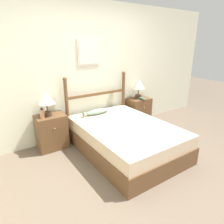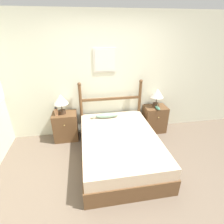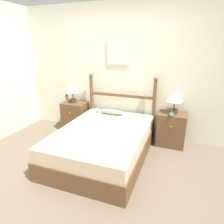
{
  "view_description": "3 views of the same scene",
  "coord_description": "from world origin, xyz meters",
  "px_view_note": "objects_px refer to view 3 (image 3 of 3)",
  "views": [
    {
      "loc": [
        -1.86,
        -1.79,
        1.81
      ],
      "look_at": [
        0.02,
        1.0,
        0.63
      ],
      "focal_mm": 32.0,
      "sensor_mm": 36.0,
      "label": 1
    },
    {
      "loc": [
        -0.52,
        -1.89,
        2.23
      ],
      "look_at": [
        0.0,
        1.14,
        0.74
      ],
      "focal_mm": 28.0,
      "sensor_mm": 36.0,
      "label": 2
    },
    {
      "loc": [
        1.23,
        -2.06,
        1.8
      ],
      "look_at": [
        0.05,
        1.1,
        0.65
      ],
      "focal_mm": 32.0,
      "sensor_mm": 36.0,
      "label": 3
    }
  ],
  "objects_px": {
    "bed": "(103,143)",
    "bottle": "(67,99)",
    "table_lamp_left": "(72,89)",
    "table_lamp_right": "(175,97)",
    "nightstand_left": "(75,116)",
    "nightstand_right": "(171,129)",
    "model_boat": "(171,114)",
    "fish_pillow": "(111,112)"
  },
  "relations": [
    {
      "from": "bed",
      "to": "bottle",
      "type": "relative_size",
      "value": 10.16
    },
    {
      "from": "table_lamp_left",
      "to": "table_lamp_right",
      "type": "relative_size",
      "value": 1.0
    },
    {
      "from": "table_lamp_right",
      "to": "bottle",
      "type": "height_order",
      "value": "table_lamp_right"
    },
    {
      "from": "nightstand_left",
      "to": "nightstand_right",
      "type": "height_order",
      "value": "same"
    },
    {
      "from": "bottle",
      "to": "nightstand_right",
      "type": "bearing_deg",
      "value": 1.62
    },
    {
      "from": "bed",
      "to": "bottle",
      "type": "distance_m",
      "value": 1.45
    },
    {
      "from": "bed",
      "to": "bottle",
      "type": "height_order",
      "value": "bottle"
    },
    {
      "from": "nightstand_right",
      "to": "model_boat",
      "type": "height_order",
      "value": "model_boat"
    },
    {
      "from": "nightstand_right",
      "to": "fish_pillow",
      "type": "xyz_separation_m",
      "value": [
        -1.15,
        -0.1,
        0.24
      ]
    },
    {
      "from": "table_lamp_right",
      "to": "fish_pillow",
      "type": "height_order",
      "value": "table_lamp_right"
    },
    {
      "from": "nightstand_left",
      "to": "model_boat",
      "type": "height_order",
      "value": "model_boat"
    },
    {
      "from": "bottle",
      "to": "nightstand_left",
      "type": "bearing_deg",
      "value": 23.58
    },
    {
      "from": "nightstand_left",
      "to": "table_lamp_right",
      "type": "height_order",
      "value": "table_lamp_right"
    },
    {
      "from": "nightstand_right",
      "to": "fish_pillow",
      "type": "distance_m",
      "value": 1.18
    },
    {
      "from": "table_lamp_left",
      "to": "model_boat",
      "type": "distance_m",
      "value": 2.06
    },
    {
      "from": "bed",
      "to": "table_lamp_right",
      "type": "height_order",
      "value": "table_lamp_right"
    },
    {
      "from": "nightstand_left",
      "to": "model_boat",
      "type": "xyz_separation_m",
      "value": [
        2.0,
        -0.12,
        0.34
      ]
    },
    {
      "from": "table_lamp_right",
      "to": "model_boat",
      "type": "height_order",
      "value": "table_lamp_right"
    },
    {
      "from": "bottle",
      "to": "fish_pillow",
      "type": "xyz_separation_m",
      "value": [
        1.01,
        -0.04,
        -0.15
      ]
    },
    {
      "from": "nightstand_right",
      "to": "nightstand_left",
      "type": "bearing_deg",
      "value": 180.0
    },
    {
      "from": "table_lamp_left",
      "to": "model_boat",
      "type": "bearing_deg",
      "value": -3.62
    },
    {
      "from": "table_lamp_left",
      "to": "bottle",
      "type": "distance_m",
      "value": 0.25
    },
    {
      "from": "bed",
      "to": "nightstand_right",
      "type": "distance_m",
      "value": 1.31
    },
    {
      "from": "table_lamp_left",
      "to": "table_lamp_right",
      "type": "distance_m",
      "value": 2.06
    },
    {
      "from": "bottle",
      "to": "model_boat",
      "type": "bearing_deg",
      "value": -1.58
    },
    {
      "from": "fish_pillow",
      "to": "model_boat",
      "type": "bearing_deg",
      "value": -0.81
    },
    {
      "from": "table_lamp_left",
      "to": "fish_pillow",
      "type": "height_order",
      "value": "table_lamp_left"
    },
    {
      "from": "nightstand_right",
      "to": "fish_pillow",
      "type": "relative_size",
      "value": 1.11
    },
    {
      "from": "model_boat",
      "to": "fish_pillow",
      "type": "height_order",
      "value": "model_boat"
    },
    {
      "from": "table_lamp_right",
      "to": "bottle",
      "type": "relative_size",
      "value": 2.19
    },
    {
      "from": "bottle",
      "to": "fish_pillow",
      "type": "bearing_deg",
      "value": -2.44
    },
    {
      "from": "bed",
      "to": "table_lamp_right",
      "type": "distance_m",
      "value": 1.49
    },
    {
      "from": "model_boat",
      "to": "fish_pillow",
      "type": "bearing_deg",
      "value": 179.19
    },
    {
      "from": "bed",
      "to": "nightstand_left",
      "type": "relative_size",
      "value": 3.14
    },
    {
      "from": "bed",
      "to": "model_boat",
      "type": "relative_size",
      "value": 9.42
    },
    {
      "from": "bed",
      "to": "fish_pillow",
      "type": "bearing_deg",
      "value": 101.05
    },
    {
      "from": "nightstand_right",
      "to": "table_lamp_right",
      "type": "xyz_separation_m",
      "value": [
        0.01,
        0.03,
        0.6
      ]
    },
    {
      "from": "model_boat",
      "to": "nightstand_right",
      "type": "bearing_deg",
      "value": 83.12
    },
    {
      "from": "table_lamp_right",
      "to": "fish_pillow",
      "type": "distance_m",
      "value": 1.22
    },
    {
      "from": "nightstand_left",
      "to": "bed",
      "type": "bearing_deg",
      "value": -39.25
    },
    {
      "from": "nightstand_left",
      "to": "bottle",
      "type": "relative_size",
      "value": 3.24
    },
    {
      "from": "nightstand_right",
      "to": "table_lamp_right",
      "type": "height_order",
      "value": "table_lamp_right"
    }
  ]
}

